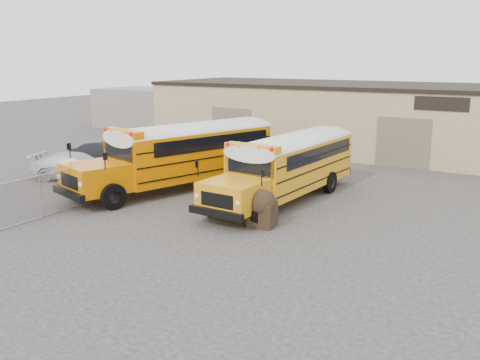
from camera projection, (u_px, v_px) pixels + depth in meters
The scene contains 9 objects.
ground at pixel (204, 222), 21.53m from camera, with size 120.00×120.00×0.00m, color #2F2D2B.
warehouse at pixel (365, 117), 37.71m from camera, with size 30.20×10.20×4.67m.
chainlink_fence at pixel (139, 171), 26.84m from camera, with size 0.07×18.07×1.81m.
distant_building_left at pixel (145, 108), 50.54m from camera, with size 8.00×6.00×3.60m, color gray.
school_bus_left at pixel (277, 137), 31.26m from camera, with size 5.90×11.57×3.30m.
school_bus_right at pixel (342, 144), 29.71m from camera, with size 3.38×10.42×3.01m.
tarp_bundle at pixel (262, 208), 20.76m from camera, with size 1.10×1.09×1.49m.
car_white at pixel (77, 166), 28.89m from camera, with size 2.00×4.93×1.43m, color silver.
car_dark at pixel (113, 155), 31.73m from camera, with size 1.74×4.98×1.64m, color black.
Camera 1 is at (11.85, -16.92, 6.47)m, focal length 40.00 mm.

